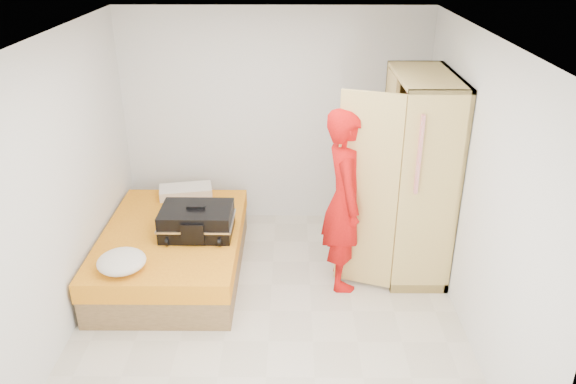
{
  "coord_description": "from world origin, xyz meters",
  "views": [
    {
      "loc": [
        0.21,
        -4.42,
        3.35
      ],
      "look_at": [
        0.17,
        0.58,
        1.0
      ],
      "focal_mm": 35.0,
      "sensor_mm": 36.0,
      "label": 1
    }
  ],
  "objects_px": {
    "bed": "(174,251)",
    "wardrobe": "(413,181)",
    "round_cushion": "(122,261)",
    "person": "(346,200)",
    "suitcase": "(197,221)"
  },
  "relations": [
    {
      "from": "person",
      "to": "suitcase",
      "type": "distance_m",
      "value": 1.53
    },
    {
      "from": "bed",
      "to": "person",
      "type": "bearing_deg",
      "value": -5.03
    },
    {
      "from": "person",
      "to": "wardrobe",
      "type": "bearing_deg",
      "value": -65.97
    },
    {
      "from": "wardrobe",
      "to": "round_cushion",
      "type": "bearing_deg",
      "value": -161.97
    },
    {
      "from": "bed",
      "to": "round_cushion",
      "type": "distance_m",
      "value": 0.87
    },
    {
      "from": "suitcase",
      "to": "round_cushion",
      "type": "xyz_separation_m",
      "value": [
        -0.59,
        -0.68,
        -0.06
      ]
    },
    {
      "from": "bed",
      "to": "suitcase",
      "type": "bearing_deg",
      "value": -11.85
    },
    {
      "from": "round_cushion",
      "to": "person",
      "type": "bearing_deg",
      "value": 15.59
    },
    {
      "from": "person",
      "to": "suitcase",
      "type": "xyz_separation_m",
      "value": [
        -1.5,
        0.1,
        -0.3
      ]
    },
    {
      "from": "wardrobe",
      "to": "person",
      "type": "bearing_deg",
      "value": -155.26
    },
    {
      "from": "bed",
      "to": "wardrobe",
      "type": "relative_size",
      "value": 0.96
    },
    {
      "from": "bed",
      "to": "person",
      "type": "distance_m",
      "value": 1.92
    },
    {
      "from": "person",
      "to": "bed",
      "type": "bearing_deg",
      "value": 84.26
    },
    {
      "from": "round_cushion",
      "to": "bed",
      "type": "bearing_deg",
      "value": 67.54
    },
    {
      "from": "bed",
      "to": "round_cushion",
      "type": "relative_size",
      "value": 4.52
    }
  ]
}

